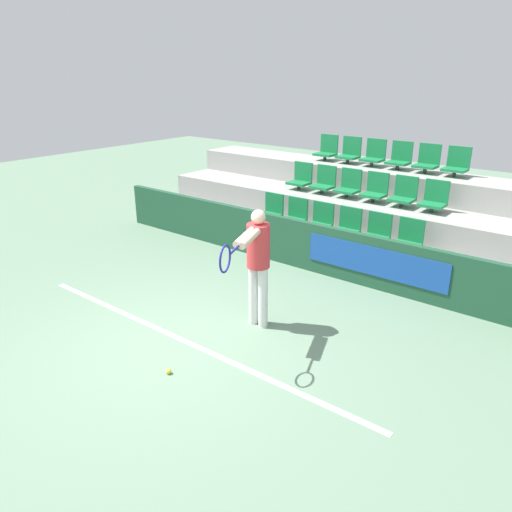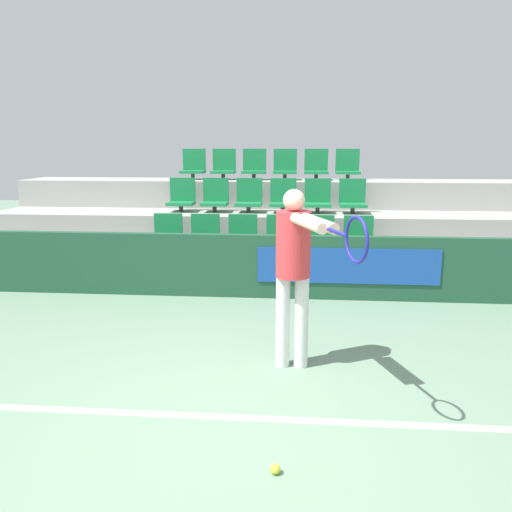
{
  "view_description": "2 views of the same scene",
  "coord_description": "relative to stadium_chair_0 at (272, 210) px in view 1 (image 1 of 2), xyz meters",
  "views": [
    {
      "loc": [
        4.33,
        -3.71,
        3.39
      ],
      "look_at": [
        -0.01,
        1.77,
        0.73
      ],
      "focal_mm": 35.0,
      "sensor_mm": 36.0,
      "label": 1
    },
    {
      "loc": [
        0.52,
        -3.22,
        2.04
      ],
      "look_at": [
        0.07,
        2.29,
        0.81
      ],
      "focal_mm": 35.0,
      "sensor_mm": 36.0,
      "label": 2
    }
  ],
  "objects": [
    {
      "name": "stadium_chair_10",
      "position": [
        2.29,
        1.03,
        0.47
      ],
      "size": [
        0.43,
        0.38,
        0.56
      ],
      "color": "#333333",
      "rests_on": "bleacher_tier_middle"
    },
    {
      "name": "stadium_chair_3",
      "position": [
        1.72,
        0.0,
        0.0
      ],
      "size": [
        0.43,
        0.38,
        0.56
      ],
      "color": "#333333",
      "rests_on": "bleacher_tier_front"
    },
    {
      "name": "stadium_chair_5",
      "position": [
        2.86,
        0.0,
        0.0
      ],
      "size": [
        0.43,
        0.38,
        0.56
      ],
      "color": "#333333",
      "rests_on": "bleacher_tier_front"
    },
    {
      "name": "stadium_chair_12",
      "position": [
        0.0,
        2.06,
        0.95
      ],
      "size": [
        0.43,
        0.38,
        0.56
      ],
      "color": "#333333",
      "rests_on": "bleacher_tier_back"
    },
    {
      "name": "tennis_player",
      "position": [
        1.95,
        -2.96,
        0.32
      ],
      "size": [
        0.65,
        1.44,
        1.67
      ],
      "rotation": [
        0.0,
        0.0,
        0.36
      ],
      "color": "silver",
      "rests_on": "ground"
    },
    {
      "name": "stadium_chair_11",
      "position": [
        2.86,
        1.03,
        0.47
      ],
      "size": [
        0.43,
        0.38,
        0.56
      ],
      "color": "#333333",
      "rests_on": "bleacher_tier_middle"
    },
    {
      "name": "stadium_chair_6",
      "position": [
        0.0,
        1.03,
        0.47
      ],
      "size": [
        0.43,
        0.38,
        0.56
      ],
      "color": "#333333",
      "rests_on": "bleacher_tier_middle"
    },
    {
      "name": "stadium_chair_17",
      "position": [
        2.86,
        2.06,
        0.95
      ],
      "size": [
        0.43,
        0.38,
        0.56
      ],
      "color": "#333333",
      "rests_on": "bleacher_tier_back"
    },
    {
      "name": "stadium_chair_2",
      "position": [
        1.15,
        0.0,
        0.0
      ],
      "size": [
        0.43,
        0.38,
        0.56
      ],
      "color": "#333333",
      "rests_on": "bleacher_tier_front"
    },
    {
      "name": "bleacher_tier_front",
      "position": [
        1.43,
        -0.13,
        -0.47
      ],
      "size": [
        9.1,
        1.03,
        0.47
      ],
      "color": "#9E9E99",
      "rests_on": "ground"
    },
    {
      "name": "stadium_chair_7",
      "position": [
        0.57,
        1.03,
        0.47
      ],
      "size": [
        0.43,
        0.38,
        0.56
      ],
      "color": "#333333",
      "rests_on": "bleacher_tier_middle"
    },
    {
      "name": "stadium_chair_15",
      "position": [
        1.72,
        2.06,
        0.95
      ],
      "size": [
        0.43,
        0.38,
        0.56
      ],
      "color": "#333333",
      "rests_on": "bleacher_tier_back"
    },
    {
      "name": "stadium_chair_0",
      "position": [
        0.0,
        0.0,
        0.0
      ],
      "size": [
        0.43,
        0.38,
        0.56
      ],
      "color": "#333333",
      "rests_on": "bleacher_tier_front"
    },
    {
      "name": "stadium_chair_14",
      "position": [
        1.15,
        2.06,
        0.95
      ],
      "size": [
        0.43,
        0.38,
        0.56
      ],
      "color": "#333333",
      "rests_on": "bleacher_tier_back"
    },
    {
      "name": "ground_plane",
      "position": [
        1.43,
        -4.07,
        -0.71
      ],
      "size": [
        30.0,
        30.0,
        0.0
      ],
      "primitive_type": "plane",
      "color": "slate"
    },
    {
      "name": "court_baseline",
      "position": [
        1.43,
        -3.86,
        -0.7
      ],
      "size": [
        5.85,
        0.08,
        0.01
      ],
      "color": "white",
      "rests_on": "ground"
    },
    {
      "name": "bleacher_tier_back",
      "position": [
        1.43,
        1.94,
        0.0
      ],
      "size": [
        9.1,
        1.03,
        1.42
      ],
      "color": "#9E9E99",
      "rests_on": "ground"
    },
    {
      "name": "stadium_chair_4",
      "position": [
        2.29,
        0.0,
        0.0
      ],
      "size": [
        0.43,
        0.38,
        0.56
      ],
      "color": "#333333",
      "rests_on": "bleacher_tier_front"
    },
    {
      "name": "bleacher_tier_middle",
      "position": [
        1.43,
        0.91,
        -0.23
      ],
      "size": [
        9.1,
        1.03,
        0.95
      ],
      "color": "#9E9E99",
      "rests_on": "ground"
    },
    {
      "name": "stadium_chair_1",
      "position": [
        0.57,
        0.0,
        0.0
      ],
      "size": [
        0.43,
        0.38,
        0.56
      ],
      "color": "#333333",
      "rests_on": "bleacher_tier_front"
    },
    {
      "name": "stadium_chair_13",
      "position": [
        0.57,
        2.06,
        0.95
      ],
      "size": [
        0.43,
        0.38,
        0.56
      ],
      "color": "#333333",
      "rests_on": "bleacher_tier_back"
    },
    {
      "name": "stadium_chair_16",
      "position": [
        2.29,
        2.06,
        0.95
      ],
      "size": [
        0.43,
        0.38,
        0.56
      ],
      "color": "#333333",
      "rests_on": "bleacher_tier_back"
    },
    {
      "name": "stadium_chair_9",
      "position": [
        1.72,
        1.03,
        0.47
      ],
      "size": [
        0.43,
        0.38,
        0.56
      ],
      "color": "#333333",
      "rests_on": "bleacher_tier_middle"
    },
    {
      "name": "tennis_ball",
      "position": [
        1.85,
        -4.5,
        -0.67
      ],
      "size": [
        0.07,
        0.07,
        0.07
      ],
      "color": "#CCDB33",
      "rests_on": "ground"
    },
    {
      "name": "barrier_wall",
      "position": [
        1.45,
        -0.72,
        -0.27
      ],
      "size": [
        9.5,
        0.14,
        0.87
      ],
      "color": "#1E4C33",
      "rests_on": "ground"
    },
    {
      "name": "stadium_chair_8",
      "position": [
        1.15,
        1.03,
        0.47
      ],
      "size": [
        0.43,
        0.38,
        0.56
      ],
      "color": "#333333",
      "rests_on": "bleacher_tier_middle"
    }
  ]
}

